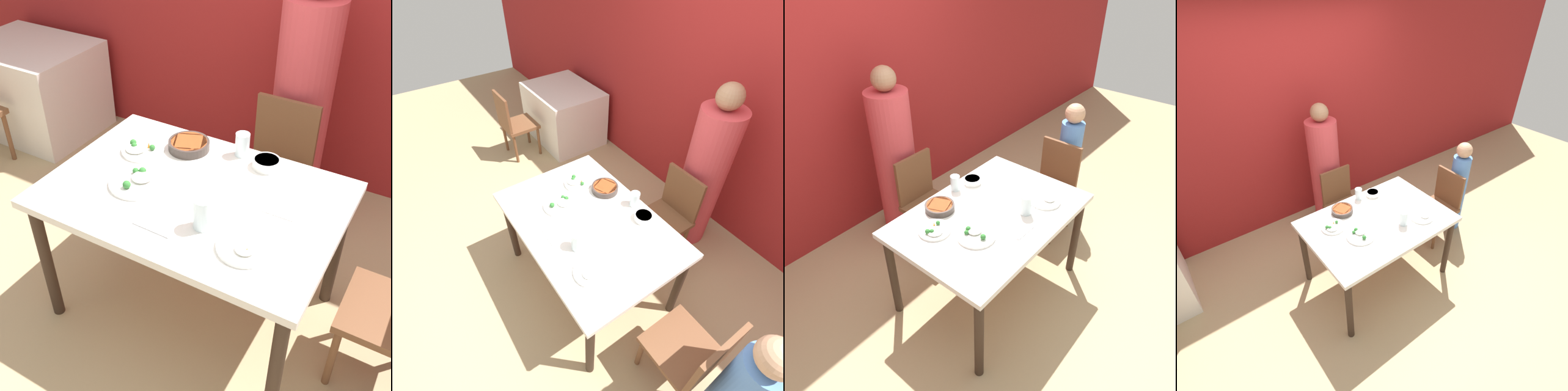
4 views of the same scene
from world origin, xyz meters
TOP-DOWN VIEW (x-y plane):
  - ground_plane at (0.00, 0.00)m, footprint 10.00×10.00m
  - dining_table at (0.00, 0.00)m, footprint 1.34×0.93m
  - chair_adult_spot at (0.10, 0.80)m, footprint 0.40×0.40m
  - person_adult at (0.10, 1.15)m, footprint 0.36×0.36m
  - bowl_curry at (-0.20, 0.30)m, footprint 0.21×0.21m
  - plate_rice_adult at (0.36, -0.23)m, footprint 0.22×0.22m
  - plate_rice_child at (-0.26, -0.08)m, footprint 0.26×0.26m
  - plate_noodles at (-0.40, 0.16)m, footprint 0.22×0.22m
  - bowl_rice_small at (0.21, 0.35)m, footprint 0.13×0.13m
  - glass_water_tall at (0.15, -0.19)m, footprint 0.08×0.08m
  - glass_water_short at (0.06, 0.39)m, footprint 0.07×0.07m
  - napkin_folded at (0.40, 0.09)m, footprint 0.14×0.14m
  - fork_steel at (-0.02, -0.31)m, footprint 0.18×0.03m
  - background_table at (-2.12, 1.05)m, footprint 0.98×0.78m

SIDE VIEW (x-z plane):
  - ground_plane at x=0.00m, z-range 0.00..0.00m
  - background_table at x=-2.12m, z-range 0.00..0.73m
  - chair_adult_spot at x=0.10m, z-range 0.04..0.90m
  - dining_table at x=0.00m, z-range 0.30..1.08m
  - person_adult at x=0.10m, z-range -0.07..1.50m
  - fork_steel at x=-0.02m, z-range 0.78..0.79m
  - napkin_folded at x=0.40m, z-range 0.78..0.79m
  - plate_rice_adult at x=0.36m, z-range 0.77..0.81m
  - plate_noodles at x=-0.40m, z-range 0.77..0.82m
  - plate_rice_child at x=-0.26m, z-range 0.77..0.82m
  - bowl_rice_small at x=0.21m, z-range 0.78..0.83m
  - bowl_curry at x=-0.20m, z-range 0.78..0.83m
  - glass_water_short at x=0.06m, z-range 0.78..0.90m
  - glass_water_tall at x=0.15m, z-range 0.78..0.92m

